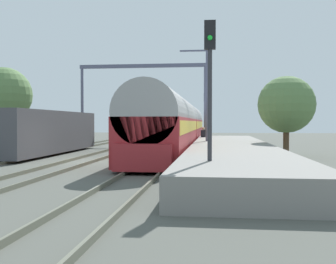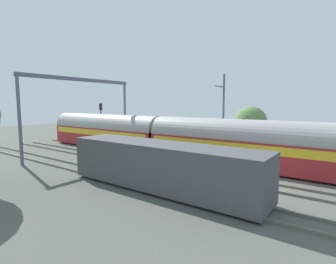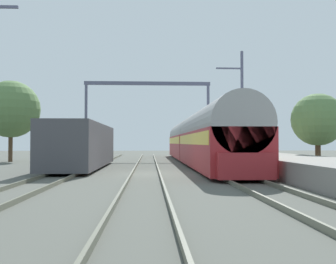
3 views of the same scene
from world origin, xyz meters
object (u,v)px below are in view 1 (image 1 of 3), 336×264
object	(u,v)px
person_crossing	(203,136)
railway_signal_near	(210,82)
railway_signal_far	(205,111)
catenary_gantry	(143,87)
passenger_train	(179,124)
freight_car	(45,132)

from	to	relation	value
person_crossing	railway_signal_near	bearing A→B (deg)	-71.44
railway_signal_far	catenary_gantry	world-z (taller)	catenary_gantry
passenger_train	catenary_gantry	distance (m)	8.85
person_crossing	freight_car	bearing A→B (deg)	-127.23
freight_car	person_crossing	bearing A→B (deg)	36.26
person_crossing	railway_signal_near	xyz separation A→B (m)	(0.73, -20.33, 2.36)
freight_car	railway_signal_far	bearing A→B (deg)	60.20
passenger_train	person_crossing	world-z (taller)	passenger_train
railway_signal_far	passenger_train	bearing A→B (deg)	-99.66
railway_signal_near	railway_signal_far	size ratio (longest dim) A/B	1.01
passenger_train	person_crossing	bearing A→B (deg)	24.97
passenger_train	railway_signal_far	distance (m)	11.51
freight_car	catenary_gantry	world-z (taller)	catenary_gantry
passenger_train	freight_car	bearing A→B (deg)	-141.44
railway_signal_near	railway_signal_far	world-z (taller)	railway_signal_near
freight_car	railway_signal_near	distance (m)	16.99
railway_signal_far	catenary_gantry	size ratio (longest dim) A/B	0.41
railway_signal_near	railway_signal_far	distance (m)	30.68
passenger_train	person_crossing	size ratio (longest dim) A/B	18.99
passenger_train	railway_signal_near	distance (m)	19.65
freight_car	person_crossing	xyz separation A→B (m)	(10.32, 7.57, -0.44)
passenger_train	railway_signal_far	bearing A→B (deg)	80.34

